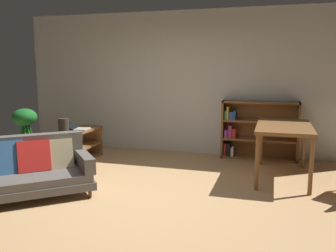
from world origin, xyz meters
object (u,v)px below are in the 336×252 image
Objects in this scene: media_console at (74,148)px; desk_speaker at (64,126)px; fabric_couch at (22,170)px; open_laptop at (78,128)px; potted_floor_plant at (25,128)px; dining_table at (284,130)px; bookshelf at (255,130)px.

desk_speaker is (-0.04, -0.22, 0.41)m from media_console.
fabric_couch is 1.86m from open_laptop.
media_console is 1.06m from potted_floor_plant.
dining_table reaches higher than open_laptop.
bookshelf is at bearing 18.50° from open_laptop.
bookshelf is at bearing 45.81° from fabric_couch.
dining_table is 1.22m from bookshelf.
open_laptop is 3.49m from dining_table.
potted_floor_plant is 4.47m from dining_table.
fabric_couch is 2.09m from potted_floor_plant.
dining_table is (4.47, 0.07, 0.16)m from potted_floor_plant.
bookshelf is (-0.46, 1.11, -0.21)m from dining_table.
desk_speaker is 0.19× the size of bookshelf.
dining_table is (3.49, -0.09, 0.15)m from open_laptop.
dining_table is (3.22, 1.74, 0.39)m from fabric_couch.
open_laptop is (-0.27, 1.83, 0.24)m from fabric_couch.
fabric_couch is at bearing -81.99° from media_console.
open_laptop is at bearing 178.47° from dining_table.
desk_speaker is at bearing -101.01° from media_console.
media_console is at bearing -177.98° from dining_table.
dining_table is at bearing 28.30° from fabric_couch.
media_console is at bearing -2.79° from potted_floor_plant.
bookshelf reaches higher than fabric_couch.
open_laptop reaches higher than media_console.
dining_table is (3.49, 0.34, 0.04)m from desk_speaker.
potted_floor_plant is at bearing 126.80° from fabric_couch.
fabric_couch is 2.01× the size of potted_floor_plant.
media_console is 0.47m from desk_speaker.
media_console is at bearing -157.67° from bookshelf.
desk_speaker is at bearing -15.28° from potted_floor_plant.
media_console is 3.48m from dining_table.
bookshelf is at bearing 22.33° from media_console.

